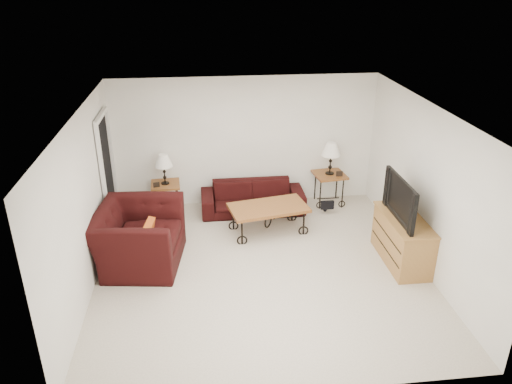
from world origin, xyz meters
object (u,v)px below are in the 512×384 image
at_px(side_table_left, 166,198).
at_px(coffee_table, 268,219).
at_px(sofa, 253,198).
at_px(tv_stand, 402,240).
at_px(backpack, 326,200).
at_px(armchair, 138,237).
at_px(lamp_right, 331,158).
at_px(lamp_left, 164,169).
at_px(television, 407,199).
at_px(side_table_right, 329,189).

relative_size(side_table_left, coffee_table, 0.43).
distance_m(sofa, tv_stand, 2.96).
xyz_separation_m(sofa, backpack, (1.38, -0.18, -0.04)).
xyz_separation_m(side_table_left, armchair, (-0.33, -1.79, 0.17)).
xyz_separation_m(side_table_left, lamp_right, (3.16, 0.00, 0.66)).
xyz_separation_m(coffee_table, backpack, (1.20, 0.67, -0.00)).
bearing_deg(sofa, tv_stand, -43.66).
bearing_deg(side_table_left, lamp_left, 0.00).
bearing_deg(coffee_table, lamp_left, 150.52).
relative_size(armchair, tv_stand, 1.12).
height_order(lamp_right, television, television).
height_order(sofa, lamp_left, lamp_left).
bearing_deg(sofa, lamp_right, 6.73).
bearing_deg(armchair, side_table_right, -55.17).
xyz_separation_m(side_table_left, tv_stand, (3.78, -2.22, 0.09)).
distance_m(lamp_right, coffee_table, 1.83).
bearing_deg(tv_stand, television, 180.00).
xyz_separation_m(side_table_right, armchair, (-3.49, -1.79, 0.15)).
distance_m(side_table_right, lamp_left, 3.21).
height_order(side_table_left, lamp_left, lamp_left).
bearing_deg(coffee_table, tv_stand, -31.42).
height_order(coffee_table, tv_stand, tv_stand).
bearing_deg(television, tv_stand, 90.00).
distance_m(lamp_left, coffee_table, 2.18).
height_order(sofa, coffee_table, sofa).
xyz_separation_m(sofa, armchair, (-1.96, -1.61, 0.18)).
distance_m(coffee_table, television, 2.43).
bearing_deg(television, lamp_left, -120.63).
xyz_separation_m(sofa, side_table_left, (-1.63, 0.18, 0.01)).
bearing_deg(side_table_left, sofa, -6.29).
bearing_deg(lamp_right, lamp_left, 180.00).
bearing_deg(sofa, backpack, -7.38).
distance_m(sofa, coffee_table, 0.87).
bearing_deg(side_table_right, lamp_left, 180.00).
xyz_separation_m(sofa, lamp_left, (-1.63, 0.18, 0.59)).
relative_size(lamp_right, backpack, 1.29).
height_order(side_table_left, side_table_right, side_table_right).
height_order(side_table_right, tv_stand, tv_stand).
xyz_separation_m(lamp_right, backpack, (-0.14, -0.36, -0.70)).
bearing_deg(television, backpack, -158.36).
distance_m(lamp_right, backpack, 0.80).
distance_m(tv_stand, television, 0.71).
height_order(side_table_left, television, television).
height_order(armchair, tv_stand, armchair).
height_order(sofa, backpack, sofa).
relative_size(tv_stand, backpack, 2.60).
height_order(coffee_table, television, television).
bearing_deg(side_table_right, side_table_left, 180.00).
distance_m(side_table_right, lamp_right, 0.63).
bearing_deg(tv_stand, side_table_right, 105.48).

